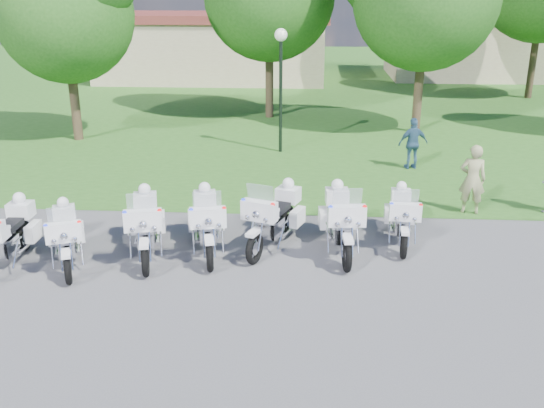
# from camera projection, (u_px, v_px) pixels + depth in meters

# --- Properties ---
(ground) EXTENTS (100.00, 100.00, 0.00)m
(ground) POSITION_uv_depth(u_px,v_px,m) (293.00, 265.00, 13.09)
(ground) COLOR #4F4F54
(ground) RESTS_ON ground
(grass_lawn) EXTENTS (100.00, 48.00, 0.01)m
(grass_lawn) POSITION_uv_depth(u_px,v_px,m) (307.00, 81.00, 38.44)
(grass_lawn) COLOR #2C5D1D
(grass_lawn) RESTS_ON ground
(motorcycle_0) EXTENTS (0.83, 2.50, 1.68)m
(motorcycle_0) POSITION_uv_depth(u_px,v_px,m) (7.00, 234.00, 12.87)
(motorcycle_0) COLOR black
(motorcycle_0) RESTS_ON ground
(motorcycle_1) EXTENTS (1.31, 2.22, 1.57)m
(motorcycle_1) POSITION_uv_depth(u_px,v_px,m) (66.00, 236.00, 12.90)
(motorcycle_1) COLOR black
(motorcycle_1) RESTS_ON ground
(motorcycle_2) EXTENTS (1.22, 2.53, 1.73)m
(motorcycle_2) POSITION_uv_depth(u_px,v_px,m) (145.00, 224.00, 13.34)
(motorcycle_2) COLOR black
(motorcycle_2) RESTS_ON ground
(motorcycle_3) EXTENTS (1.16, 2.49, 1.69)m
(motorcycle_3) POSITION_uv_depth(u_px,v_px,m) (207.00, 222.00, 13.54)
(motorcycle_3) COLOR black
(motorcycle_3) RESTS_ON ground
(motorcycle_4) EXTENTS (1.40, 2.45, 1.72)m
(motorcycle_4) POSITION_uv_depth(u_px,v_px,m) (275.00, 216.00, 13.82)
(motorcycle_4) COLOR black
(motorcycle_4) RESTS_ON ground
(motorcycle_5) EXTENTS (0.98, 2.61, 1.75)m
(motorcycle_5) POSITION_uv_depth(u_px,v_px,m) (341.00, 220.00, 13.57)
(motorcycle_5) COLOR black
(motorcycle_5) RESTS_ON ground
(motorcycle_6) EXTENTS (0.84, 2.29, 1.54)m
(motorcycle_6) POSITION_uv_depth(u_px,v_px,m) (402.00, 216.00, 14.07)
(motorcycle_6) COLOR black
(motorcycle_6) RESTS_ON ground
(lamp_post) EXTENTS (0.44, 0.44, 4.33)m
(lamp_post) POSITION_uv_depth(u_px,v_px,m) (281.00, 60.00, 20.97)
(lamp_post) COLOR black
(lamp_post) RESTS_ON ground
(tree_0) EXTENTS (5.88, 5.02, 7.84)m
(tree_0) POSITION_uv_depth(u_px,v_px,m) (63.00, 1.00, 22.12)
(tree_0) COLOR #38281C
(tree_0) RESTS_ON ground
(building_west) EXTENTS (14.56, 8.32, 4.10)m
(building_west) POSITION_uv_depth(u_px,v_px,m) (215.00, 46.00, 39.06)
(building_west) COLOR tan
(building_west) RESTS_ON ground
(building_east) EXTENTS (11.44, 7.28, 4.10)m
(building_east) POSITION_uv_depth(u_px,v_px,m) (475.00, 45.00, 39.88)
(building_east) COLOR tan
(building_east) RESTS_ON ground
(bystander_a) EXTENTS (0.74, 0.56, 1.85)m
(bystander_a) POSITION_uv_depth(u_px,v_px,m) (472.00, 180.00, 15.78)
(bystander_a) COLOR #9A9B69
(bystander_a) RESTS_ON ground
(bystander_c) EXTENTS (1.05, 0.62, 1.68)m
(bystander_c) POSITION_uv_depth(u_px,v_px,m) (413.00, 144.00, 19.74)
(bystander_c) COLOR #315576
(bystander_c) RESTS_ON ground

